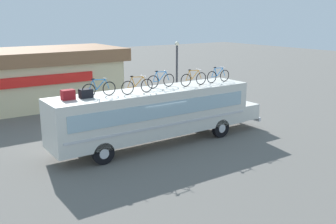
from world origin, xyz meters
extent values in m
plane|color=#605E59|center=(0.00, 0.00, 0.00)|extent=(120.00, 120.00, 0.00)
cube|color=silver|center=(0.00, 0.00, 1.84)|extent=(11.32, 2.36, 2.37)
cube|color=silver|center=(6.31, 0.00, 1.10)|extent=(1.29, 2.17, 0.90)
cube|color=#99B7C6|center=(0.00, -1.20, 2.20)|extent=(10.42, 0.04, 0.77)
cube|color=#99B7C6|center=(0.00, 1.20, 2.20)|extent=(10.42, 0.04, 0.77)
cube|color=silver|center=(0.00, -1.20, 1.36)|extent=(10.87, 0.03, 0.12)
cube|color=silver|center=(0.00, 1.20, 1.36)|extent=(10.87, 0.03, 0.12)
cube|color=silver|center=(7.01, 0.00, 0.57)|extent=(0.16, 2.25, 0.24)
cylinder|color=black|center=(3.85, -1.04, 0.54)|extent=(1.07, 0.28, 1.07)
cylinder|color=silver|center=(3.85, -1.04, 0.54)|extent=(0.48, 0.30, 0.48)
cylinder|color=black|center=(3.85, 1.04, 0.54)|extent=(1.07, 0.28, 1.07)
cylinder|color=silver|center=(3.85, 1.04, 0.54)|extent=(0.48, 0.30, 0.48)
cylinder|color=black|center=(-3.51, -1.04, 0.54)|extent=(1.07, 0.28, 1.07)
cylinder|color=silver|center=(-3.51, -1.04, 0.54)|extent=(0.48, 0.30, 0.48)
cylinder|color=black|center=(-3.51, 1.04, 0.54)|extent=(1.07, 0.28, 1.07)
cylinder|color=silver|center=(-3.51, 1.04, 0.54)|extent=(0.48, 0.30, 0.48)
cube|color=maroon|center=(-4.58, 0.21, 3.26)|extent=(0.60, 0.41, 0.46)
cube|color=black|center=(-3.73, 0.13, 3.24)|extent=(0.59, 0.44, 0.42)
torus|color=black|center=(-3.64, -0.01, 3.37)|extent=(0.69, 0.04, 0.69)
torus|color=black|center=(-2.58, -0.01, 3.37)|extent=(0.69, 0.04, 0.69)
cylinder|color=#197FDB|center=(-3.32, -0.01, 3.63)|extent=(0.20, 0.04, 0.49)
cylinder|color=#197FDB|center=(-3.00, -0.01, 3.61)|extent=(0.49, 0.04, 0.47)
cylinder|color=#197FDB|center=(-3.09, -0.01, 3.85)|extent=(0.64, 0.04, 0.07)
cylinder|color=#197FDB|center=(-3.44, -0.01, 3.38)|extent=(0.40, 0.03, 0.05)
cylinder|color=#197FDB|center=(-3.52, -0.01, 3.62)|extent=(0.26, 0.03, 0.51)
cylinder|color=#197FDB|center=(-2.67, -0.01, 3.60)|extent=(0.22, 0.03, 0.48)
cylinder|color=silver|center=(-2.77, -0.01, 3.89)|extent=(0.03, 0.44, 0.03)
ellipsoid|color=black|center=(-3.41, -0.01, 3.91)|extent=(0.20, 0.08, 0.06)
torus|color=black|center=(-1.75, -0.37, 3.37)|extent=(0.69, 0.04, 0.69)
torus|color=black|center=(-0.66, -0.37, 3.37)|extent=(0.69, 0.04, 0.69)
cylinder|color=orange|center=(-1.42, -0.37, 3.63)|extent=(0.21, 0.04, 0.50)
cylinder|color=orange|center=(-1.09, -0.37, 3.62)|extent=(0.51, 0.04, 0.48)
cylinder|color=orange|center=(-1.18, -0.37, 3.86)|extent=(0.66, 0.04, 0.07)
cylinder|color=orange|center=(-1.54, -0.37, 3.38)|extent=(0.42, 0.03, 0.05)
cylinder|color=orange|center=(-1.63, -0.37, 3.62)|extent=(0.27, 0.03, 0.52)
cylinder|color=orange|center=(-0.75, -0.37, 3.61)|extent=(0.23, 0.03, 0.48)
cylinder|color=silver|center=(-0.85, -0.37, 3.89)|extent=(0.03, 0.44, 0.03)
ellipsoid|color=black|center=(-1.51, -0.37, 3.92)|extent=(0.20, 0.08, 0.06)
torus|color=black|center=(0.16, 0.34, 3.38)|extent=(0.71, 0.04, 0.71)
torus|color=black|center=(1.19, 0.34, 3.38)|extent=(0.71, 0.04, 0.71)
cylinder|color=#197FDB|center=(0.47, 0.34, 3.65)|extent=(0.20, 0.04, 0.51)
cylinder|color=#197FDB|center=(0.78, 0.34, 3.63)|extent=(0.48, 0.04, 0.49)
cylinder|color=#197FDB|center=(0.69, 0.34, 3.88)|extent=(0.62, 0.04, 0.07)
cylinder|color=#197FDB|center=(0.36, 0.34, 3.39)|extent=(0.39, 0.03, 0.05)
cylinder|color=#197FDB|center=(0.27, 0.34, 3.64)|extent=(0.25, 0.03, 0.53)
cylinder|color=#197FDB|center=(1.10, 0.34, 3.62)|extent=(0.22, 0.03, 0.49)
cylinder|color=silver|center=(1.00, 0.34, 3.91)|extent=(0.03, 0.44, 0.03)
ellipsoid|color=black|center=(0.39, 0.34, 3.94)|extent=(0.20, 0.08, 0.06)
torus|color=black|center=(1.95, -0.20, 3.38)|extent=(0.70, 0.04, 0.70)
torus|color=black|center=(3.02, -0.20, 3.38)|extent=(0.70, 0.04, 0.70)
cylinder|color=orange|center=(2.27, -0.20, 3.64)|extent=(0.21, 0.04, 0.50)
cylinder|color=orange|center=(2.59, -0.20, 3.63)|extent=(0.50, 0.04, 0.48)
cylinder|color=orange|center=(2.50, -0.20, 3.87)|extent=(0.64, 0.04, 0.07)
cylinder|color=orange|center=(2.15, -0.20, 3.39)|extent=(0.41, 0.03, 0.05)
cylinder|color=orange|center=(2.06, -0.20, 3.63)|extent=(0.26, 0.03, 0.52)
cylinder|color=orange|center=(2.92, -0.20, 3.62)|extent=(0.22, 0.03, 0.49)
cylinder|color=silver|center=(2.82, -0.20, 3.91)|extent=(0.03, 0.44, 0.03)
ellipsoid|color=black|center=(2.18, -0.20, 3.93)|extent=(0.20, 0.08, 0.06)
torus|color=black|center=(3.87, -0.12, 3.37)|extent=(0.69, 0.04, 0.69)
torus|color=black|center=(4.87, -0.12, 3.37)|extent=(0.69, 0.04, 0.69)
cylinder|color=#197FDB|center=(4.17, -0.12, 3.63)|extent=(0.19, 0.04, 0.49)
cylinder|color=#197FDB|center=(4.47, -0.12, 3.62)|extent=(0.47, 0.04, 0.48)
cylinder|color=#197FDB|center=(4.39, -0.12, 3.86)|extent=(0.60, 0.04, 0.07)
cylinder|color=#197FDB|center=(4.06, -0.12, 3.38)|extent=(0.38, 0.03, 0.05)
cylinder|color=#197FDB|center=(3.98, -0.12, 3.62)|extent=(0.25, 0.03, 0.51)
cylinder|color=#197FDB|center=(4.78, -0.12, 3.61)|extent=(0.21, 0.03, 0.48)
cylinder|color=silver|center=(4.69, -0.12, 3.89)|extent=(0.03, 0.44, 0.03)
ellipsoid|color=black|center=(4.09, -0.12, 3.91)|extent=(0.20, 0.08, 0.06)
cube|color=beige|center=(-3.23, 13.42, 1.67)|extent=(13.77, 6.35, 3.34)
cube|color=brown|center=(-3.23, 13.42, 3.83)|extent=(14.87, 6.86, 0.97)
cube|color=red|center=(-3.23, 10.14, 2.41)|extent=(8.26, 0.16, 0.70)
cylinder|color=#38383D|center=(4.93, 4.80, 2.43)|extent=(0.14, 0.14, 4.87)
sphere|color=#F2EDCC|center=(4.93, 4.80, 4.95)|extent=(0.28, 0.28, 0.28)
camera|label=1|loc=(-10.63, -16.86, 6.83)|focal=41.23mm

